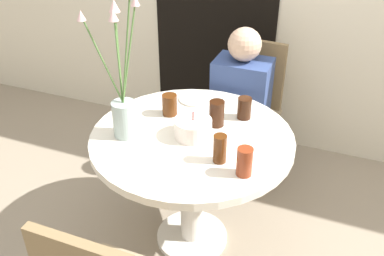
% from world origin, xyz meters
% --- Properties ---
extents(ground_plane, '(16.00, 16.00, 0.00)m').
position_xyz_m(ground_plane, '(0.00, 0.00, 0.00)').
color(ground_plane, gray).
extents(doorway_panel, '(0.90, 0.01, 2.05)m').
position_xyz_m(doorway_panel, '(-0.30, 1.20, 1.02)').
color(doorway_panel, black).
rests_on(doorway_panel, ground_plane).
extents(dining_table, '(1.01, 1.01, 0.71)m').
position_xyz_m(dining_table, '(0.00, 0.00, 0.57)').
color(dining_table, silver).
rests_on(dining_table, ground_plane).
extents(chair_right_flank, '(0.44, 0.44, 0.89)m').
position_xyz_m(chair_right_flank, '(0.08, 0.83, 0.50)').
color(chair_right_flank, '#9E896B').
rests_on(chair_right_flank, ground_plane).
extents(birthday_cake, '(0.18, 0.18, 0.14)m').
position_xyz_m(birthday_cake, '(0.01, -0.01, 0.76)').
color(birthday_cake, white).
rests_on(birthday_cake, dining_table).
extents(flower_vase, '(0.26, 0.23, 0.75)m').
position_xyz_m(flower_vase, '(-0.31, -0.10, 0.92)').
color(flower_vase, '#9EB2AD').
rests_on(flower_vase, dining_table).
extents(side_plate, '(0.18, 0.18, 0.01)m').
position_xyz_m(side_plate, '(-0.12, 0.35, 0.72)').
color(side_plate, silver).
rests_on(side_plate, dining_table).
extents(drink_glass_0, '(0.06, 0.06, 0.13)m').
position_xyz_m(drink_glass_0, '(0.20, -0.16, 0.78)').
color(drink_glass_0, '#51280F').
rests_on(drink_glass_0, dining_table).
extents(drink_glass_1, '(0.08, 0.08, 0.13)m').
position_xyz_m(drink_glass_1, '(0.08, 0.14, 0.78)').
color(drink_glass_1, '#33190C').
rests_on(drink_glass_1, dining_table).
extents(drink_glass_2, '(0.07, 0.07, 0.12)m').
position_xyz_m(drink_glass_2, '(0.19, 0.26, 0.77)').
color(drink_glass_2, '#33190C').
rests_on(drink_glass_2, dining_table).
extents(drink_glass_3, '(0.07, 0.07, 0.13)m').
position_xyz_m(drink_glass_3, '(0.32, -0.21, 0.78)').
color(drink_glass_3, maroon).
rests_on(drink_glass_3, dining_table).
extents(drink_glass_4, '(0.08, 0.08, 0.11)m').
position_xyz_m(drink_glass_4, '(-0.19, 0.15, 0.77)').
color(drink_glass_4, '#51280F').
rests_on(drink_glass_4, dining_table).
extents(person_guest, '(0.34, 0.24, 1.05)m').
position_xyz_m(person_guest, '(0.06, 0.67, 0.49)').
color(person_guest, '#383333').
rests_on(person_guest, ground_plane).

